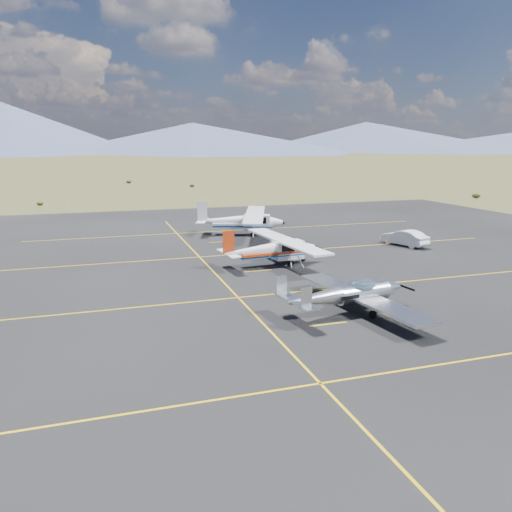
{
  "coord_description": "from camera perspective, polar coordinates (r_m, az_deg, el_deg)",
  "views": [
    {
      "loc": [
        -13.38,
        -24.24,
        8.56
      ],
      "look_at": [
        -3.88,
        5.26,
        1.6
      ],
      "focal_mm": 35.0,
      "sensor_mm": 36.0,
      "label": 1
    }
  ],
  "objects": [
    {
      "name": "aircraft_plain",
      "position": [
        48.07,
        -1.63,
        4.08
      ],
      "size": [
        8.64,
        12.18,
        3.14
      ],
      "rotation": [
        0.0,
        0.0,
        -0.35
      ],
      "color": "white",
      "rests_on": "apron"
    },
    {
      "name": "sedan",
      "position": [
        44.8,
        16.6,
        2.02
      ],
      "size": [
        2.74,
        4.42,
        1.37
      ],
      "primitive_type": "imported",
      "rotation": [
        0.0,
        0.0,
        3.48
      ],
      "color": "white",
      "rests_on": "apron"
    },
    {
      "name": "ground",
      "position": [
        28.98,
        10.58,
        -4.74
      ],
      "size": [
        1600.0,
        1600.0,
        0.0
      ],
      "primitive_type": "plane",
      "color": "#383D1C",
      "rests_on": "ground"
    },
    {
      "name": "aircraft_cessna",
      "position": [
        35.83,
        1.86,
        0.83
      ],
      "size": [
        6.55,
        10.88,
        2.75
      ],
      "rotation": [
        0.0,
        0.0,
        0.1
      ],
      "color": "white",
      "rests_on": "apron"
    },
    {
      "name": "aircraft_low_wing",
      "position": [
        26.25,
        10.68,
        -4.3
      ],
      "size": [
        7.01,
        9.7,
        2.1
      ],
      "rotation": [
        0.0,
        0.0,
        0.15
      ],
      "color": "silver",
      "rests_on": "apron"
    },
    {
      "name": "apron",
      "position": [
        35.04,
        5.17,
        -1.53
      ],
      "size": [
        72.0,
        72.0,
        0.02
      ],
      "primitive_type": "cube",
      "color": "black",
      "rests_on": "ground"
    }
  ]
}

